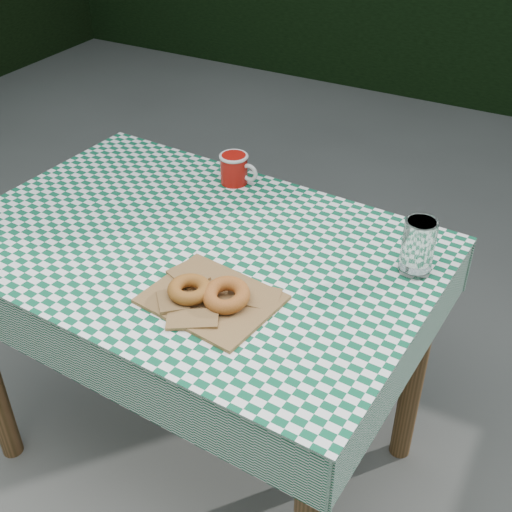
% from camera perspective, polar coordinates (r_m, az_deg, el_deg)
% --- Properties ---
extents(ground, '(60.00, 60.00, 0.00)m').
position_cam_1_polar(ground, '(2.22, -4.53, -12.19)').
color(ground, '#50514C').
rests_on(ground, ground).
extents(table, '(1.15, 0.81, 0.75)m').
position_cam_1_polar(table, '(1.81, -4.83, -8.94)').
color(table, brown).
rests_on(table, ground).
extents(tablecloth, '(1.17, 0.83, 0.01)m').
position_cam_1_polar(tablecloth, '(1.57, -5.50, 1.03)').
color(tablecloth, '#0C5334').
rests_on(tablecloth, table).
extents(paper_bag, '(0.29, 0.24, 0.01)m').
position_cam_1_polar(paper_bag, '(1.38, -3.85, -3.66)').
color(paper_bag, olive).
rests_on(paper_bag, tablecloth).
extents(bagel_front, '(0.10, 0.10, 0.03)m').
position_cam_1_polar(bagel_front, '(1.38, -5.75, -2.87)').
color(bagel_front, brown).
rests_on(bagel_front, paper_bag).
extents(bagel_back, '(0.10, 0.10, 0.03)m').
position_cam_1_polar(bagel_back, '(1.35, -2.59, -3.38)').
color(bagel_back, '#A25021').
rests_on(bagel_back, paper_bag).
extents(coffee_mug, '(0.15, 0.15, 0.08)m').
position_cam_1_polar(coffee_mug, '(1.79, -1.91, 7.52)').
color(coffee_mug, '#A3100A').
rests_on(coffee_mug, tablecloth).
extents(drinking_glass, '(0.08, 0.08, 0.13)m').
position_cam_1_polar(drinking_glass, '(1.47, 13.79, 0.76)').
color(drinking_glass, white).
rests_on(drinking_glass, tablecloth).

